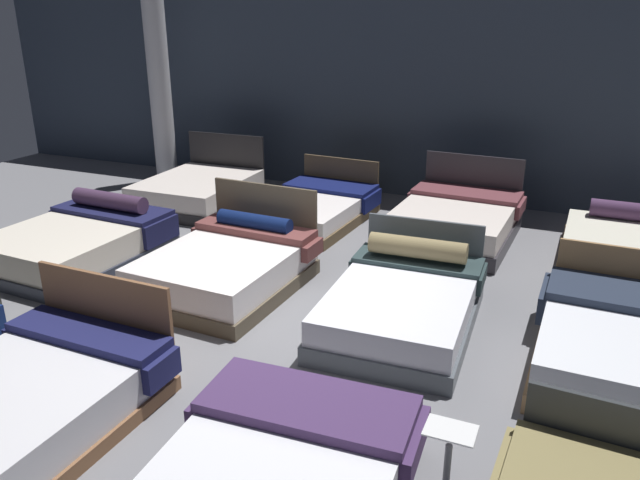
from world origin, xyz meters
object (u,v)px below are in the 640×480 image
(bed_6, at_px, (403,303))
(bed_8, at_px, (199,191))
(bed_5, at_px, (228,266))
(bed_9, at_px, (314,208))
(bed_7, at_px, (627,344))
(support_pillar, at_px, (160,89))
(bed_2, at_px, (279,478))
(bed_4, at_px, (79,242))
(bed_1, at_px, (31,399))
(bed_10, at_px, (455,221))
(bed_11, at_px, (623,249))

(bed_6, xyz_separation_m, bed_8, (-4.39, 2.79, -0.01))
(bed_5, xyz_separation_m, bed_9, (-0.07, 2.68, -0.06))
(bed_7, bearing_deg, support_pillar, 155.27)
(bed_7, height_order, bed_8, bed_8)
(bed_2, height_order, bed_9, bed_9)
(bed_9, distance_m, support_pillar, 4.08)
(bed_4, height_order, support_pillar, support_pillar)
(bed_6, xyz_separation_m, bed_7, (2.11, -0.00, -0.00))
(bed_6, distance_m, bed_8, 5.20)
(bed_1, relative_size, bed_10, 0.92)
(bed_1, bearing_deg, bed_11, 52.41)
(bed_8, distance_m, bed_10, 4.35)
(bed_11, xyz_separation_m, support_pillar, (-8.00, 1.13, 1.55))
(bed_1, xyz_separation_m, bed_10, (2.19, 5.61, 0.03))
(bed_6, distance_m, bed_10, 2.84)
(bed_1, xyz_separation_m, bed_8, (-2.16, 5.56, 0.00))
(bed_7, relative_size, support_pillar, 0.60)
(bed_4, distance_m, bed_11, 7.08)
(bed_8, xyz_separation_m, bed_9, (2.16, -0.03, -0.03))
(bed_6, xyz_separation_m, bed_10, (-0.04, 2.84, 0.01))
(bed_10, xyz_separation_m, bed_11, (2.19, -0.09, -0.07))
(bed_5, distance_m, bed_8, 3.51)
(bed_1, distance_m, bed_2, 2.18)
(bed_2, height_order, bed_8, bed_8)
(bed_5, relative_size, support_pillar, 0.58)
(bed_1, relative_size, bed_7, 0.95)
(bed_2, xyz_separation_m, bed_11, (2.21, 5.49, -0.01))
(bed_10, xyz_separation_m, support_pillar, (-5.80, 1.04, 1.48))
(bed_6, relative_size, bed_7, 1.04)
(bed_4, bearing_deg, bed_7, 2.18)
(bed_11, bearing_deg, bed_10, 178.63)
(bed_4, distance_m, bed_5, 2.23)
(bed_9, bearing_deg, bed_11, 3.16)
(bed_7, bearing_deg, bed_10, 128.37)
(bed_2, distance_m, bed_4, 5.14)
(bed_7, relative_size, bed_10, 0.97)
(bed_6, distance_m, support_pillar, 7.17)
(bed_6, distance_m, bed_9, 3.55)
(bed_8, bearing_deg, bed_6, -33.93)
(bed_5, height_order, support_pillar, support_pillar)
(bed_5, distance_m, bed_9, 2.68)
(bed_5, relative_size, bed_10, 0.94)
(bed_11, distance_m, support_pillar, 8.22)
(bed_6, relative_size, bed_8, 1.06)
(bed_9, bearing_deg, bed_10, 5.32)
(bed_10, bearing_deg, bed_8, -176.82)
(bed_1, bearing_deg, bed_5, 89.38)
(bed_8, height_order, bed_9, bed_8)
(bed_7, height_order, bed_9, bed_7)
(bed_8, bearing_deg, bed_9, -2.30)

